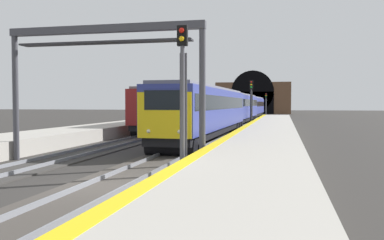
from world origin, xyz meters
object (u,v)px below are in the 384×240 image
Objects in this scene: train_adjacent_platform at (194,107)px; railway_signal_far at (266,102)px; train_main_approaching at (238,107)px; railway_signal_near at (183,89)px; railway_signal_mid at (251,99)px; overhead_signal_gantry at (104,56)px.

train_adjacent_platform reaches higher than railway_signal_far.
railway_signal_far is (37.62, -1.84, 0.76)m from train_main_approaching.
railway_signal_near reaches higher than railway_signal_mid.
overhead_signal_gantry is at bearing -175.23° from train_adjacent_platform.
train_adjacent_platform is at bearing -98.56° from railway_signal_mid.
train_adjacent_platform is 40.31m from railway_signal_far.
railway_signal_far is at bearing -3.57° from overhead_signal_gantry.
overhead_signal_gantry is at bearing -3.57° from railway_signal_far.
overhead_signal_gantry is at bearing -3.30° from train_main_approaching.
train_main_approaching is at bearing -68.13° from train_adjacent_platform.
railway_signal_near is 1.13× the size of railway_signal_far.
railway_signal_near is at bearing 0.00° from railway_signal_mid.
railway_signal_mid is at bearing -180.00° from railway_signal_near.
railway_signal_mid reaches higher than train_adjacent_platform.
train_main_approaching is 33.72m from overhead_signal_gantry.
train_main_approaching is at bearing -149.57° from railway_signal_mid.
train_adjacent_platform is at bearing -168.38° from railway_signal_near.
railway_signal_near is at bearing 4.03° from train_main_approaching.
train_adjacent_platform is 3.93× the size of overhead_signal_gantry.
train_adjacent_platform is 7.54× the size of railway_signal_far.
train_main_approaching is 1.71× the size of train_adjacent_platform.
railway_signal_mid is 0.57× the size of overhead_signal_gantry.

